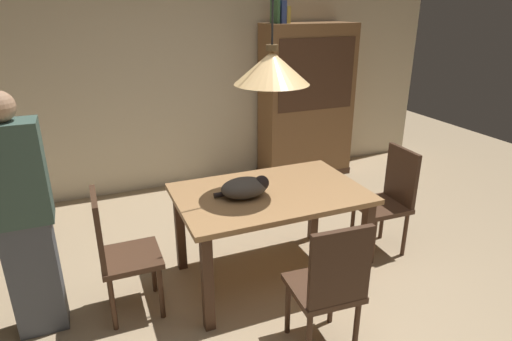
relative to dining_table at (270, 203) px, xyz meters
The scene contains 13 objects.
ground 0.79m from the dining_table, 96.94° to the right, with size 10.00×10.00×0.00m, color tan.
back_wall 2.35m from the dining_table, 91.40° to the left, with size 6.40×0.10×2.90m, color beige.
dining_table is the anchor object (origin of this frame).
chair_near_front 0.89m from the dining_table, 90.33° to the right, with size 0.42×0.42×0.93m.
chair_right_side 1.14m from the dining_table, ahead, with size 0.41×0.41×0.93m.
chair_left_side 1.14m from the dining_table, behind, with size 0.40×0.40×0.93m.
cat_sleeping 0.27m from the dining_table, behind, with size 0.39×0.24×0.16m.
pendant_lamp 1.01m from the dining_table, behind, with size 0.52×0.52×1.30m.
hutch_bookcase 2.31m from the dining_table, 54.79° to the left, with size 1.12×0.45×1.85m.
book_green_slim 2.47m from the dining_table, 64.70° to the left, with size 0.03×0.20×0.26m, color #427A4C.
book_blue_wide 2.48m from the dining_table, 63.29° to the left, with size 0.06×0.24×0.24m, color #384C93.
book_yellow_short 2.49m from the dining_table, 61.73° to the left, with size 0.04×0.20×0.18m, color gold.
person_standing 1.66m from the dining_table, behind, with size 0.36×0.22×1.62m.
Camera 1 is at (-1.17, -2.24, 2.07)m, focal length 30.32 mm.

